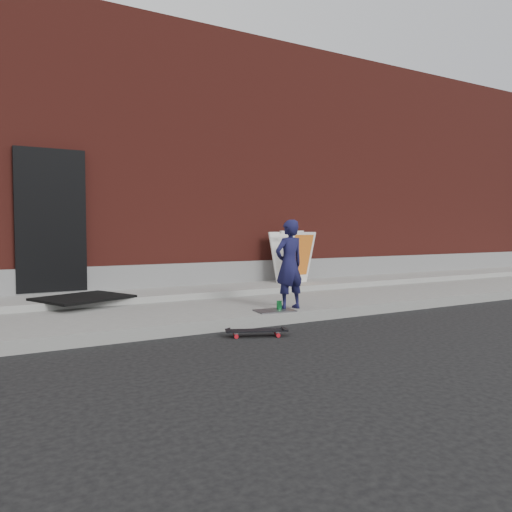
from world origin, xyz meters
TOP-DOWN VIEW (x-y plane):
  - ground at (0.00, 0.00)m, footprint 80.00×80.00m
  - sidewalk at (0.00, 1.50)m, footprint 20.00×3.00m
  - apron at (0.00, 2.40)m, footprint 20.00×1.20m
  - building at (-0.00, 6.99)m, footprint 20.00×8.10m
  - child at (0.14, 0.30)m, footprint 0.48×0.34m
  - skateboard at (-0.82, -0.45)m, footprint 0.72×0.44m
  - pizza_sign at (1.63, 2.42)m, footprint 0.71×0.79m
  - soda_can at (-0.06, 0.25)m, footprint 0.09×0.09m
  - doormat at (-2.31, 2.03)m, footprint 1.48×1.35m
  - utility_plate at (-0.15, 0.22)m, footprint 0.56×0.40m

SIDE VIEW (x-z plane):
  - ground at x=0.00m, z-range 0.00..0.00m
  - skateboard at x=-0.82m, z-range 0.03..0.11m
  - sidewalk at x=0.00m, z-range 0.00..0.15m
  - utility_plate at x=-0.15m, z-range 0.15..0.17m
  - apron at x=0.00m, z-range 0.15..0.25m
  - soda_can at x=-0.06m, z-range 0.15..0.29m
  - doormat at x=-2.31m, z-range 0.25..0.28m
  - pizza_sign at x=1.63m, z-range 0.25..1.24m
  - child at x=0.14m, z-range 0.15..1.40m
  - building at x=0.00m, z-range 0.00..5.00m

